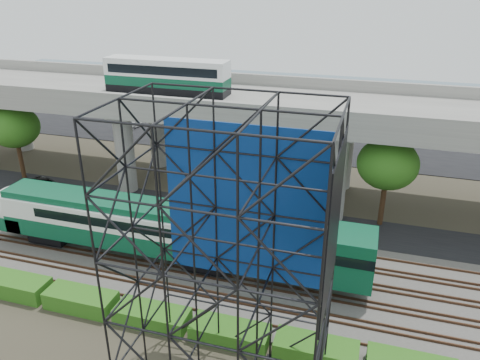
% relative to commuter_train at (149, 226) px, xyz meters
% --- Properties ---
extents(ground, '(140.00, 140.00, 0.00)m').
position_rel_commuter_train_xyz_m(ground, '(2.20, -2.00, -2.88)').
color(ground, '#474233').
rests_on(ground, ground).
extents(ballast_bed, '(90.00, 12.00, 0.20)m').
position_rel_commuter_train_xyz_m(ballast_bed, '(2.20, 0.00, -2.78)').
color(ballast_bed, slate).
rests_on(ballast_bed, ground).
extents(service_road, '(90.00, 5.00, 0.08)m').
position_rel_commuter_train_xyz_m(service_road, '(2.20, 8.50, -2.84)').
color(service_road, black).
rests_on(service_road, ground).
extents(parking_lot, '(90.00, 18.00, 0.08)m').
position_rel_commuter_train_xyz_m(parking_lot, '(2.20, 32.00, -2.84)').
color(parking_lot, black).
rests_on(parking_lot, ground).
extents(harbor_water, '(140.00, 40.00, 0.03)m').
position_rel_commuter_train_xyz_m(harbor_water, '(2.20, 54.00, -2.87)').
color(harbor_water, '#3F5C68').
rests_on(harbor_water, ground).
extents(rail_tracks, '(90.00, 9.52, 0.16)m').
position_rel_commuter_train_xyz_m(rail_tracks, '(2.20, -0.00, -2.60)').
color(rail_tracks, '#472D1E').
rests_on(rail_tracks, ballast_bed).
extents(commuter_train, '(29.30, 3.06, 4.30)m').
position_rel_commuter_train_xyz_m(commuter_train, '(0.00, 0.00, 0.00)').
color(commuter_train, black).
rests_on(commuter_train, rail_tracks).
extents(overpass, '(80.00, 12.00, 12.40)m').
position_rel_commuter_train_xyz_m(overpass, '(1.70, 14.00, 5.33)').
color(overpass, '#9E9B93').
rests_on(overpass, ground).
extents(scaffold_tower, '(9.36, 6.36, 15.00)m').
position_rel_commuter_train_xyz_m(scaffold_tower, '(9.26, -9.98, 4.59)').
color(scaffold_tower, black).
rests_on(scaffold_tower, ground).
extents(hedge_strip, '(34.60, 1.80, 1.20)m').
position_rel_commuter_train_xyz_m(hedge_strip, '(3.20, -6.30, -2.32)').
color(hedge_strip, '#295D15').
rests_on(hedge_strip, ground).
extents(trees, '(40.94, 16.94, 7.69)m').
position_rel_commuter_train_xyz_m(trees, '(-2.47, 14.17, 2.69)').
color(trees, '#382314').
rests_on(trees, ground).
extents(suv, '(4.82, 3.19, 1.23)m').
position_rel_commuter_train_xyz_m(suv, '(-15.39, 7.79, -2.19)').
color(suv, black).
rests_on(suv, service_road).
extents(parked_cars, '(37.31, 9.49, 1.24)m').
position_rel_commuter_train_xyz_m(parked_cars, '(3.42, 31.71, -2.21)').
color(parked_cars, silver).
rests_on(parked_cars, parking_lot).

